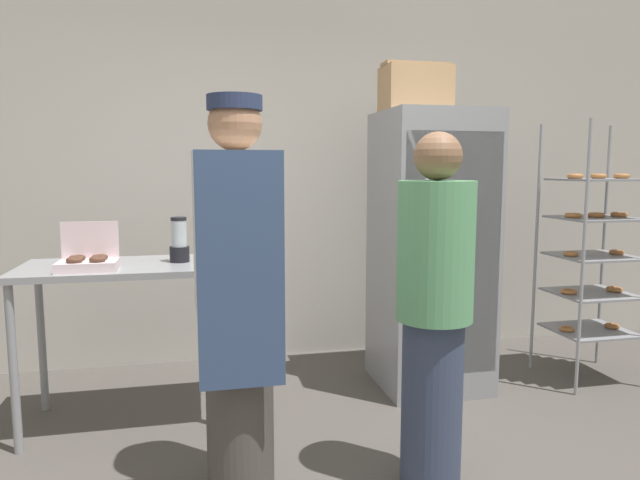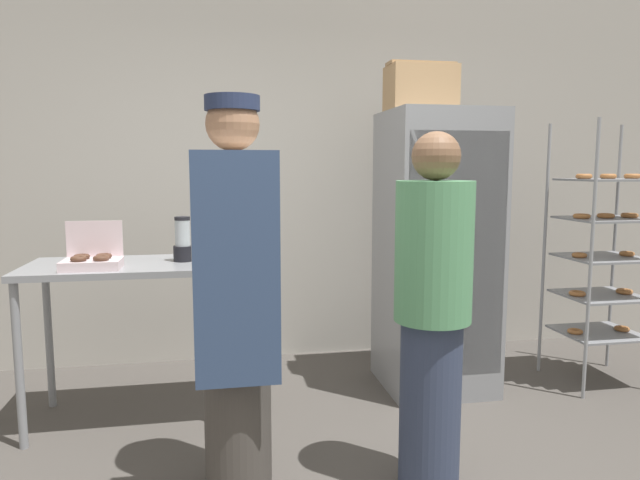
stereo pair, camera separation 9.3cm
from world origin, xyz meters
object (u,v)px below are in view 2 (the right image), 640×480
refrigerator (436,252)px  person_baker (236,291)px  baking_rack (603,254)px  person_customer (432,311)px  cardboard_storage_box (421,87)px  donut_box (92,260)px  blender_pitcher (183,242)px

refrigerator → person_baker: (-1.34, -1.02, 0.00)m
baking_rack → person_customer: baking_rack is taller
refrigerator → cardboard_storage_box: bearing=173.7°
person_baker → person_customer: bearing=-9.5°
donut_box → cardboard_storage_box: size_ratio=0.70×
refrigerator → person_baker: size_ratio=1.04×
donut_box → person_customer: 1.80m
cardboard_storage_box → person_customer: size_ratio=0.27×
cardboard_storage_box → person_customer: bearing=-106.9°
blender_pitcher → person_baker: 0.91m
donut_box → cardboard_storage_box: bearing=9.9°
blender_pitcher → person_baker: (0.27, -0.87, -0.12)m
cardboard_storage_box → person_baker: 1.90m
cardboard_storage_box → refrigerator: bearing=-6.3°
cardboard_storage_box → baking_rack: bearing=-6.7°
person_customer → baking_rack: bearing=32.5°
baking_rack → blender_pitcher: baking_rack is taller
baking_rack → person_customer: size_ratio=1.09×
blender_pitcher → cardboard_storage_box: size_ratio=0.60×
person_baker → person_customer: 0.87m
blender_pitcher → cardboard_storage_box: (1.48, 0.17, 0.93)m
baking_rack → refrigerator: bearing=173.2°
blender_pitcher → person_customer: person_customer is taller
donut_box → refrigerator: bearing=8.9°
person_customer → person_baker: bearing=170.5°
refrigerator → person_customer: (-0.48, -1.16, -0.09)m
donut_box → baking_rack: bearing=3.4°
blender_pitcher → person_baker: bearing=-72.8°
person_baker → baking_rack: bearing=19.7°
cardboard_storage_box → person_customer: 1.67m
baking_rack → donut_box: 3.21m
blender_pitcher → person_customer: (1.12, -1.01, -0.21)m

